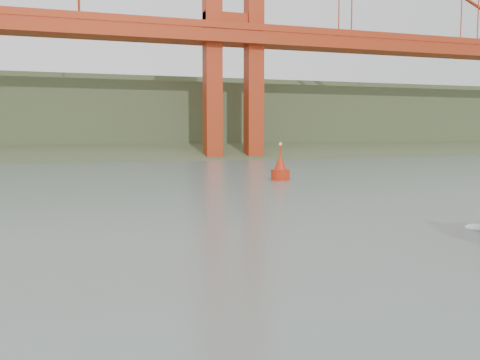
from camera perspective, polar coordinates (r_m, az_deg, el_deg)
name	(u,v)px	position (r m, az deg, el deg)	size (l,w,h in m)	color
ground	(288,258)	(22.21, 5.17, -8.25)	(400.00, 400.00, 0.00)	#586961
headlands	(94,124)	(145.52, -15.31, 5.80)	(500.00, 105.36, 27.12)	#364729
nav_buoy	(280,170)	(56.65, 4.32, 1.11)	(2.01, 2.01, 4.19)	red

